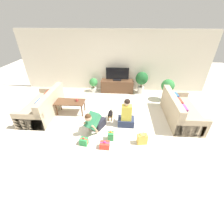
{
  "coord_description": "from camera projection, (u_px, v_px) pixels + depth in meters",
  "views": [
    {
      "loc": [
        0.36,
        -4.16,
        3.03
      ],
      "look_at": [
        0.1,
        -0.18,
        0.45
      ],
      "focal_mm": 24.0,
      "sensor_mm": 36.0,
      "label": 1
    }
  ],
  "objects": [
    {
      "name": "ground_plane",
      "position": [
        110.0,
        120.0,
        5.15
      ],
      "size": [
        16.0,
        16.0,
        0.0
      ],
      "primitive_type": "plane",
      "color": "beige"
    },
    {
      "name": "wall_back",
      "position": [
        114.0,
        62.0,
        6.65
      ],
      "size": [
        8.4,
        0.06,
        2.6
      ],
      "color": "beige",
      "rests_on": "ground_plane"
    },
    {
      "name": "sofa_left",
      "position": [
        44.0,
        106.0,
        5.35
      ],
      "size": [
        0.94,
        1.96,
        0.84
      ],
      "rotation": [
        0.0,
        0.0,
        -1.57
      ],
      "color": "tan",
      "rests_on": "ground_plane"
    },
    {
      "name": "sofa_right",
      "position": [
        180.0,
        111.0,
        5.09
      ],
      "size": [
        0.94,
        1.96,
        0.84
      ],
      "rotation": [
        0.0,
        0.0,
        1.57
      ],
      "color": "tan",
      "rests_on": "ground_plane"
    },
    {
      "name": "coffee_table",
      "position": [
        70.0,
        103.0,
        5.32
      ],
      "size": [
        1.03,
        0.52,
        0.47
      ],
      "color": "brown",
      "rests_on": "ground_plane"
    },
    {
      "name": "tv_console",
      "position": [
        117.0,
        86.0,
        6.94
      ],
      "size": [
        1.47,
        0.47,
        0.56
      ],
      "color": "brown",
      "rests_on": "ground_plane"
    },
    {
      "name": "tv",
      "position": [
        117.0,
        75.0,
        6.65
      ],
      "size": [
        1.01,
        0.2,
        0.57
      ],
      "color": "black",
      "rests_on": "tv_console"
    },
    {
      "name": "potted_plant_back_left",
      "position": [
        94.0,
        84.0,
        6.91
      ],
      "size": [
        0.38,
        0.38,
        0.64
      ],
      "color": "beige",
      "rests_on": "ground_plane"
    },
    {
      "name": "potted_plant_back_right",
      "position": [
        142.0,
        80.0,
        6.65
      ],
      "size": [
        0.55,
        0.55,
        0.97
      ],
      "color": "beige",
      "rests_on": "ground_plane"
    },
    {
      "name": "potted_plant_corner_right",
      "position": [
        167.0,
        88.0,
        6.06
      ],
      "size": [
        0.52,
        0.52,
        0.92
      ],
      "color": "#336B84",
      "rests_on": "ground_plane"
    },
    {
      "name": "person_kneeling",
      "position": [
        94.0,
        122.0,
        4.5
      ],
      "size": [
        0.61,
        0.82,
        0.78
      ],
      "rotation": [
        0.0,
        0.0,
        -0.45
      ],
      "color": "#23232D",
      "rests_on": "ground_plane"
    },
    {
      "name": "person_sitting",
      "position": [
        126.0,
        116.0,
        4.73
      ],
      "size": [
        0.53,
        0.48,
        0.98
      ],
      "rotation": [
        0.0,
        0.0,
        3.12
      ],
      "color": "#283351",
      "rests_on": "ground_plane"
    },
    {
      "name": "dog",
      "position": [
        110.0,
        114.0,
        5.02
      ],
      "size": [
        0.16,
        0.54,
        0.36
      ],
      "rotation": [
        0.0,
        0.0,
        6.25
      ],
      "color": "black",
      "rests_on": "ground_plane"
    },
    {
      "name": "gift_box_a",
      "position": [
        111.0,
        136.0,
        4.29
      ],
      "size": [
        0.17,
        0.18,
        0.3
      ],
      "rotation": [
        0.0,
        0.0,
        0.05
      ],
      "color": "#2D934C",
      "rests_on": "ground_plane"
    },
    {
      "name": "gift_box_b",
      "position": [
        84.0,
        141.0,
        4.13
      ],
      "size": [
        0.24,
        0.2,
        0.25
      ],
      "rotation": [
        0.0,
        0.0,
        -0.19
      ],
      "color": "#2D934C",
      "rests_on": "ground_plane"
    },
    {
      "name": "gift_box_c",
      "position": [
        105.0,
        145.0,
        4.03
      ],
      "size": [
        0.27,
        0.2,
        0.24
      ],
      "rotation": [
        0.0,
        0.0,
        -0.04
      ],
      "color": "red",
      "rests_on": "ground_plane"
    },
    {
      "name": "gift_bag_a",
      "position": [
        142.0,
        139.0,
        4.13
      ],
      "size": [
        0.29,
        0.2,
        0.33
      ],
      "rotation": [
        0.0,
        0.0,
        0.18
      ],
      "color": "#E5B74C",
      "rests_on": "ground_plane"
    },
    {
      "name": "mug",
      "position": [
        77.0,
        100.0,
        5.28
      ],
      "size": [
        0.12,
        0.08,
        0.09
      ],
      "color": "#B23D38",
      "rests_on": "coffee_table"
    }
  ]
}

